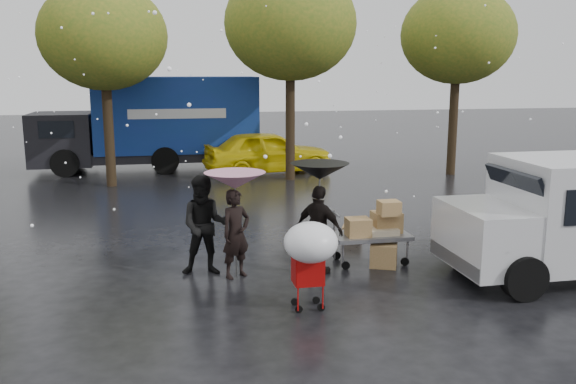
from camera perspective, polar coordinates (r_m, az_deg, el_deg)
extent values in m
plane|color=black|center=(11.24, -2.32, -8.15)|extent=(90.00, 90.00, 0.00)
imported|color=black|center=(11.16, -4.90, -3.91)|extent=(0.71, 0.64, 1.64)
imported|color=black|center=(11.35, -7.77, -3.13)|extent=(0.98, 0.80, 1.86)
imported|color=black|center=(11.32, 2.93, -3.58)|extent=(0.98, 0.98, 1.67)
cylinder|color=#4C4C4C|center=(11.14, -4.91, -3.50)|extent=(0.02, 0.02, 1.81)
cone|color=#CF558B|center=(10.95, -4.99, 1.08)|extent=(1.11, 1.11, 0.30)
sphere|color=#4C4C4C|center=(10.94, -4.99, 1.23)|extent=(0.06, 0.06, 0.06)
cylinder|color=#4C4C4C|center=(11.28, 2.94, -2.92)|extent=(0.02, 0.02, 1.94)
cone|color=black|center=(11.08, 2.99, 1.96)|extent=(1.08, 1.08, 0.30)
sphere|color=#4C4C4C|center=(11.08, 2.99, 2.11)|extent=(0.06, 0.06, 0.06)
cube|color=slate|center=(12.11, 7.76, -4.07)|extent=(1.50, 0.80, 0.08)
cylinder|color=slate|center=(11.83, 4.35, -3.12)|extent=(0.04, 0.04, 0.60)
cube|color=olive|center=(12.26, 9.19, -2.77)|extent=(0.55, 0.45, 0.40)
cube|color=olive|center=(11.87, 6.57, -3.28)|extent=(0.45, 0.40, 0.35)
cube|color=olive|center=(11.94, 9.43, -1.48)|extent=(0.40, 0.35, 0.28)
cube|color=tan|center=(12.10, 8.00, -3.60)|extent=(0.90, 0.55, 0.12)
cylinder|color=black|center=(11.78, 5.42, -6.85)|extent=(0.16, 0.05, 0.16)
cylinder|color=black|center=(12.36, 4.57, -5.95)|extent=(0.16, 0.05, 0.16)
cylinder|color=black|center=(12.16, 10.88, -6.42)|extent=(0.16, 0.05, 0.16)
cylinder|color=black|center=(12.73, 9.81, -5.57)|extent=(0.16, 0.05, 0.16)
cube|color=#A80A09|center=(9.72, 1.87, -7.25)|extent=(0.47, 0.41, 0.45)
cylinder|color=#A80A09|center=(9.43, 2.15, -5.48)|extent=(0.42, 0.02, 0.02)
cylinder|color=#4C4C4C|center=(9.45, 2.14, -5.89)|extent=(0.02, 0.02, 0.60)
ellipsoid|color=white|center=(9.39, 2.15, -4.72)|extent=(0.84, 0.84, 0.63)
cylinder|color=black|center=(9.74, 1.01, -10.91)|extent=(0.12, 0.04, 0.12)
cylinder|color=black|center=(10.03, 0.63, -10.23)|extent=(0.12, 0.04, 0.12)
cylinder|color=black|center=(9.82, 3.11, -10.74)|extent=(0.12, 0.04, 0.12)
cylinder|color=black|center=(10.11, 2.66, -10.07)|extent=(0.12, 0.04, 0.12)
cube|color=silver|center=(11.41, 18.02, -3.94)|extent=(1.20, 1.95, 1.10)
cube|color=black|center=(11.50, 20.68, 0.35)|extent=(0.37, 1.70, 0.67)
cube|color=slate|center=(11.27, 15.44, -6.10)|extent=(0.12, 1.90, 0.25)
cylinder|color=black|center=(10.87, 21.23, -7.51)|extent=(0.76, 0.28, 0.76)
cylinder|color=black|center=(12.43, 16.58, -4.86)|extent=(0.76, 0.28, 0.76)
cube|color=navy|center=(23.76, -10.35, 7.18)|extent=(6.00, 2.50, 2.80)
cube|color=black|center=(24.14, -20.32, 4.70)|extent=(2.20, 2.40, 1.90)
cube|color=black|center=(23.92, -12.62, 3.39)|extent=(8.00, 2.30, 0.35)
cube|color=silver|center=(22.49, -10.31, 7.22)|extent=(3.50, 0.03, 0.35)
cylinder|color=black|center=(23.07, -20.15, 2.56)|extent=(1.00, 0.30, 1.00)
cylinder|color=black|center=(25.33, -19.36, 3.33)|extent=(1.00, 0.30, 1.00)
cylinder|color=black|center=(22.90, -5.15, 3.15)|extent=(1.00, 0.30, 1.00)
cylinder|color=black|center=(25.17, -5.70, 3.87)|extent=(1.00, 0.30, 1.00)
cube|color=olive|center=(12.00, 8.93, -5.88)|extent=(0.62, 0.57, 0.45)
cube|color=olive|center=(13.72, 6.02, -3.86)|extent=(0.52, 0.47, 0.33)
imported|color=yellow|center=(22.40, -1.89, 3.76)|extent=(4.91, 2.62, 1.59)
cylinder|color=black|center=(20.61, -16.49, 6.69)|extent=(0.32, 0.32, 4.48)
ellipsoid|color=#3E611B|center=(20.59, -16.90, 13.80)|extent=(4.00, 4.00, 3.40)
cylinder|color=black|center=(20.92, 0.21, 7.79)|extent=(0.32, 0.32, 4.90)
ellipsoid|color=#3E611B|center=(20.93, 0.22, 15.46)|extent=(4.40, 4.40, 3.74)
cylinder|color=black|center=(22.87, 15.24, 7.35)|extent=(0.32, 0.32, 4.62)
ellipsoid|color=#3E611B|center=(22.86, 15.59, 13.96)|extent=(4.00, 4.00, 3.40)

